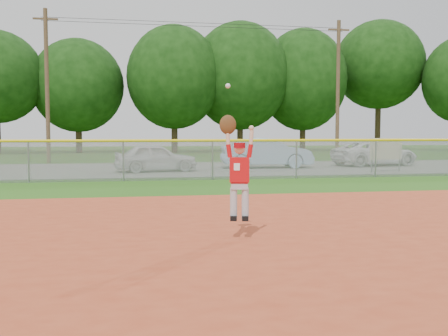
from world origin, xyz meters
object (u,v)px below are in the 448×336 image
Objects in this scene: car_blue at (266,153)px; ballplayer at (238,168)px; car_white_b at (375,154)px; car_white_a at (156,158)px; sponsor_sign at (386,150)px.

car_blue is 17.12m from ballplayer.
car_white_a is at bearing 90.87° from car_white_b.
ballplayer is at bearing 137.32° from car_white_b.
car_blue reaches higher than car_white_a.
car_blue is 2.03× the size of ballplayer.
sponsor_sign is (10.26, -1.93, 0.36)m from car_white_a.
ballplayer reaches higher than car_blue.
car_blue is 6.26m from car_white_b.
car_blue is at bearing 73.75° from ballplayer.
car_blue is at bearing -82.97° from car_white_a.
car_white_b is (6.23, 0.67, -0.11)m from car_blue.
car_white_a is at bearing 93.14° from ballplayer.
car_blue is at bearing 142.99° from sponsor_sign.
ballplayer is at bearing 174.46° from car_white_a.
car_white_b is at bearing 69.38° from sponsor_sign.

